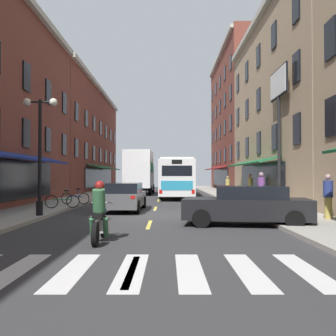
# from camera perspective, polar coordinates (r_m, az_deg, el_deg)

# --- Properties ---
(ground_plane) EXTENTS (34.80, 80.00, 0.10)m
(ground_plane) POSITION_cam_1_polar(r_m,az_deg,el_deg) (17.11, -2.39, -7.36)
(ground_plane) COLOR #333335
(lane_centre_dashes) EXTENTS (0.14, 73.90, 0.01)m
(lane_centre_dashes) POSITION_cam_1_polar(r_m,az_deg,el_deg) (16.86, -2.43, -7.27)
(lane_centre_dashes) COLOR #DBCC4C
(lane_centre_dashes) RESTS_ON ground
(crosswalk_near) EXTENTS (7.10, 2.80, 0.01)m
(crosswalk_near) POSITION_cam_1_polar(r_m,az_deg,el_deg) (7.26, -5.72, -15.50)
(crosswalk_near) COLOR silver
(crosswalk_near) RESTS_ON ground
(sidewalk_left) EXTENTS (3.00, 80.00, 0.14)m
(sidewalk_left) POSITION_cam_1_polar(r_m,az_deg,el_deg) (18.31, -21.30, -6.50)
(sidewalk_left) COLOR #A39E93
(sidewalk_left) RESTS_ON ground
(sidewalk_right) EXTENTS (3.00, 80.00, 0.14)m
(sidewalk_right) POSITION_cam_1_polar(r_m,az_deg,el_deg) (17.86, 17.01, -6.66)
(sidewalk_right) COLOR #A39E93
(sidewalk_right) RESTS_ON ground
(billboard_sign) EXTENTS (0.40, 3.01, 7.79)m
(billboard_sign) POSITION_cam_1_polar(r_m,az_deg,el_deg) (22.39, 16.70, 10.06)
(billboard_sign) COLOR black
(billboard_sign) RESTS_ON sidewalk_right
(transit_bus) EXTENTS (2.88, 12.16, 3.08)m
(transit_bus) POSITION_cam_1_polar(r_m,az_deg,el_deg) (30.97, 1.34, -1.48)
(transit_bus) COLOR white
(transit_bus) RESTS_ON ground
(box_truck) EXTENTS (2.58, 7.06, 4.05)m
(box_truck) POSITION_cam_1_polar(r_m,az_deg,el_deg) (34.86, -4.47, -0.71)
(box_truck) COLOR white
(box_truck) RESTS_ON ground
(sedan_near) EXTENTS (1.99, 4.65, 1.42)m
(sedan_near) POSITION_cam_1_polar(r_m,az_deg,el_deg) (18.90, -6.84, -4.42)
(sedan_near) COLOR #515154
(sedan_near) RESTS_ON ground
(sedan_mid) EXTENTS (4.72, 2.51, 1.42)m
(sedan_mid) POSITION_cam_1_polar(r_m,az_deg,el_deg) (13.66, 12.05, -5.64)
(sedan_mid) COLOR black
(sedan_mid) RESTS_ON ground
(motorcycle_rider) EXTENTS (0.62, 2.07, 1.66)m
(motorcycle_rider) POSITION_cam_1_polar(r_m,az_deg,el_deg) (10.25, -10.62, -7.26)
(motorcycle_rider) COLOR black
(motorcycle_rider) RESTS_ON ground
(bicycle_near) EXTENTS (1.70, 0.48, 0.91)m
(bicycle_near) POSITION_cam_1_polar(r_m,az_deg,el_deg) (21.83, -14.23, -4.53)
(bicycle_near) COLOR black
(bicycle_near) RESTS_ON sidewalk_left
(bicycle_mid) EXTENTS (1.70, 0.48, 0.91)m
(bicycle_mid) POSITION_cam_1_polar(r_m,az_deg,el_deg) (19.51, -16.10, -4.92)
(bicycle_mid) COLOR black
(bicycle_mid) RESTS_ON sidewalk_left
(pedestrian_near) EXTENTS (0.37, 0.52, 1.61)m
(pedestrian_near) POSITION_cam_1_polar(r_m,az_deg,el_deg) (30.52, 9.14, -2.66)
(pedestrian_near) COLOR navy
(pedestrian_near) RESTS_ON sidewalk_right
(pedestrian_mid) EXTENTS (0.36, 0.36, 1.76)m
(pedestrian_mid) POSITION_cam_1_polar(r_m,az_deg,el_deg) (27.37, 12.56, -2.70)
(pedestrian_mid) COLOR #66387F
(pedestrian_mid) RESTS_ON sidewalk_right
(pedestrian_far) EXTENTS (0.36, 0.36, 1.71)m
(pedestrian_far) POSITION_cam_1_polar(r_m,az_deg,el_deg) (15.30, 23.47, -3.99)
(pedestrian_far) COLOR #B29947
(pedestrian_far) RESTS_ON sidewalk_right
(pedestrian_rear) EXTENTS (0.36, 0.36, 1.83)m
(pedestrian_rear) POSITION_cam_1_polar(r_m,az_deg,el_deg) (19.45, 14.16, -3.22)
(pedestrian_rear) COLOR maroon
(pedestrian_rear) RESTS_ON sidewalk_right
(street_lamp_twin) EXTENTS (1.42, 0.32, 4.89)m
(street_lamp_twin) POSITION_cam_1_polar(r_m,az_deg,el_deg) (16.25, -19.28, 2.64)
(street_lamp_twin) COLOR black
(street_lamp_twin) RESTS_ON sidewalk_left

